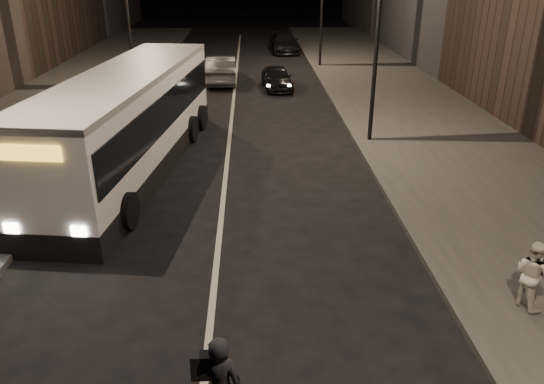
{
  "coord_description": "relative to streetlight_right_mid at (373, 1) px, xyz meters",
  "views": [
    {
      "loc": [
        0.89,
        -7.98,
        6.79
      ],
      "look_at": [
        1.38,
        3.95,
        1.5
      ],
      "focal_mm": 35.0,
      "sensor_mm": 36.0,
      "label": 1
    }
  ],
  "objects": [
    {
      "name": "ground",
      "position": [
        -5.33,
        -12.0,
        -5.36
      ],
      "size": [
        180.0,
        180.0,
        0.0
      ],
      "primitive_type": "plane",
      "color": "black",
      "rests_on": "ground"
    },
    {
      "name": "sidewalk_right",
      "position": [
        3.17,
        2.0,
        -5.28
      ],
      "size": [
        7.0,
        70.0,
        0.16
      ],
      "primitive_type": "cube",
      "color": "#32322F",
      "rests_on": "ground"
    },
    {
      "name": "sidewalk_left",
      "position": [
        -13.83,
        2.0,
        -5.28
      ],
      "size": [
        7.0,
        70.0,
        0.16
      ],
      "primitive_type": "cube",
      "color": "#32322F",
      "rests_on": "ground"
    },
    {
      "name": "streetlight_right_mid",
      "position": [
        0.0,
        0.0,
        0.0
      ],
      "size": [
        1.2,
        0.44,
        8.12
      ],
      "color": "black",
      "rests_on": "sidewalk_right"
    },
    {
      "name": "city_bus",
      "position": [
        -8.54,
        -2.44,
        -3.52
      ],
      "size": [
        4.27,
        12.75,
        3.38
      ],
      "rotation": [
        0.0,
        0.0,
        -0.13
      ],
      "color": "white",
      "rests_on": "ground"
    },
    {
      "name": "pedestrian_woman",
      "position": [
        1.21,
        -11.06,
        -4.45
      ],
      "size": [
        0.8,
        0.89,
        1.5
      ],
      "primitive_type": "imported",
      "rotation": [
        0.0,
        0.0,
        1.95
      ],
      "color": "beige",
      "rests_on": "sidewalk_right"
    },
    {
      "name": "car_near",
      "position": [
        -2.95,
        9.65,
        -4.73
      ],
      "size": [
        1.84,
        3.83,
        1.26
      ],
      "primitive_type": "imported",
      "rotation": [
        0.0,
        0.0,
        0.09
      ],
      "color": "black",
      "rests_on": "ground"
    },
    {
      "name": "car_mid",
      "position": [
        -6.13,
        11.4,
        -4.57
      ],
      "size": [
        1.82,
        4.84,
        1.58
      ],
      "primitive_type": "imported",
      "rotation": [
        0.0,
        0.0,
        3.17
      ],
      "color": "#37373A",
      "rests_on": "ground"
    },
    {
      "name": "car_far",
      "position": [
        -1.73,
        22.48,
        -4.64
      ],
      "size": [
        2.26,
        5.06,
        1.44
      ],
      "primitive_type": "imported",
      "rotation": [
        0.0,
        0.0,
        0.05
      ],
      "color": "black",
      "rests_on": "ground"
    }
  ]
}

